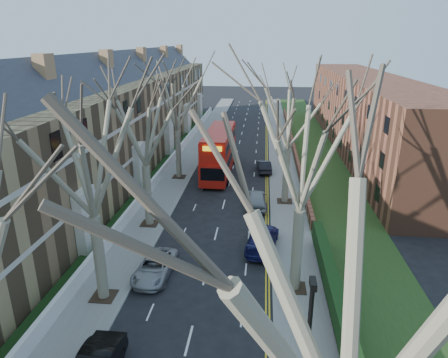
# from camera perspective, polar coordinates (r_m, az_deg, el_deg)

# --- Properties ---
(pavement_left) EXTENTS (3.00, 102.00, 0.12)m
(pavement_left) POSITION_cam_1_polar(r_m,az_deg,el_deg) (55.16, -4.39, 3.98)
(pavement_left) COLOR slate
(pavement_left) RESTS_ON ground
(pavement_right) EXTENTS (3.00, 102.00, 0.12)m
(pavement_right) POSITION_cam_1_polar(r_m,az_deg,el_deg) (54.41, 8.18, 3.61)
(pavement_right) COLOR slate
(pavement_right) RESTS_ON ground
(terrace_left) EXTENTS (9.70, 78.00, 13.60)m
(terrace_left) POSITION_cam_1_polar(r_m,az_deg,el_deg) (48.40, -15.25, 7.83)
(terrace_left) COLOR brown
(terrace_left) RESTS_ON ground
(flats_right) EXTENTS (13.97, 54.00, 10.00)m
(flats_right) POSITION_cam_1_polar(r_m,az_deg,el_deg) (58.87, 19.62, 8.81)
(flats_right) COLOR brown
(flats_right) RESTS_ON ground
(wall_hedge_right) EXTENTS (0.70, 24.00, 1.80)m
(wall_hedge_right) POSITION_cam_1_polar(r_m,az_deg,el_deg) (20.90, 17.27, -22.04)
(wall_hedge_right) COLOR brown
(wall_hedge_right) RESTS_ON ground
(front_wall_left) EXTENTS (0.30, 78.00, 1.00)m
(front_wall_left) POSITION_cam_1_polar(r_m,az_deg,el_deg) (47.82, -8.00, 2.12)
(front_wall_left) COLOR white
(front_wall_left) RESTS_ON ground
(grass_verge_right) EXTENTS (6.00, 102.00, 0.06)m
(grass_verge_right) POSITION_cam_1_polar(r_m,az_deg,el_deg) (54.78, 12.90, 3.52)
(grass_verge_right) COLOR #203C15
(grass_verge_right) RESTS_ON ground
(tree_left_mid) EXTENTS (10.50, 10.50, 14.71)m
(tree_left_mid) POSITION_cam_1_polar(r_m,az_deg,el_deg) (22.00, -19.13, 4.89)
(tree_left_mid) COLOR #776C55
(tree_left_mid) RESTS_ON ground
(tree_left_far) EXTENTS (10.15, 10.15, 14.22)m
(tree_left_far) POSITION_cam_1_polar(r_m,az_deg,el_deg) (31.22, -11.59, 9.00)
(tree_left_far) COLOR #776C55
(tree_left_far) RESTS_ON ground
(tree_left_dist) EXTENTS (10.50, 10.50, 14.71)m
(tree_left_dist) POSITION_cam_1_polar(r_m,az_deg,el_deg) (42.65, -6.90, 12.38)
(tree_left_dist) COLOR #776C55
(tree_left_dist) RESTS_ON ground
(tree_right_near) EXTENTS (10.85, 10.85, 15.20)m
(tree_right_near) POSITION_cam_1_polar(r_m,az_deg,el_deg) (9.06, 19.72, -13.90)
(tree_right_near) COLOR #776C55
(tree_right_near) RESTS_ON ground
(tree_right_mid) EXTENTS (10.50, 10.50, 14.71)m
(tree_right_mid) POSITION_cam_1_polar(r_m,az_deg,el_deg) (22.06, 11.44, 5.62)
(tree_right_mid) COLOR #776C55
(tree_right_mid) RESTS_ON ground
(tree_right_far) EXTENTS (10.15, 10.15, 14.22)m
(tree_right_far) POSITION_cam_1_polar(r_m,az_deg,el_deg) (35.83, 9.38, 10.43)
(tree_right_far) COLOR #776C55
(tree_right_far) RESTS_ON ground
(double_decker_bus) EXTENTS (3.14, 11.97, 4.96)m
(double_decker_bus) POSITION_cam_1_polar(r_m,az_deg,el_deg) (45.29, -0.72, 3.74)
(double_decker_bus) COLOR #B4150C
(double_decker_bus) RESTS_ON ground
(car_left_far) EXTENTS (2.42, 4.74, 1.28)m
(car_left_far) POSITION_cam_1_polar(r_m,az_deg,el_deg) (26.95, -9.83, -12.28)
(car_left_far) COLOR gray
(car_left_far) RESTS_ON ground
(car_right_near) EXTENTS (2.70, 5.43, 1.52)m
(car_right_near) POSITION_cam_1_polar(r_m,az_deg,el_deg) (29.85, 5.51, -8.47)
(car_right_near) COLOR #16174E
(car_right_near) RESTS_ON ground
(car_right_mid) EXTENTS (2.00, 4.62, 1.55)m
(car_right_mid) POSITION_cam_1_polar(r_m,az_deg,el_deg) (36.79, 4.64, -2.86)
(car_right_mid) COLOR gray
(car_right_mid) RESTS_ON ground
(car_right_far) EXTENTS (1.86, 4.23, 1.35)m
(car_right_far) POSITION_cam_1_polar(r_m,az_deg,el_deg) (46.64, 5.74, 1.83)
(car_right_far) COLOR black
(car_right_far) RESTS_ON ground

